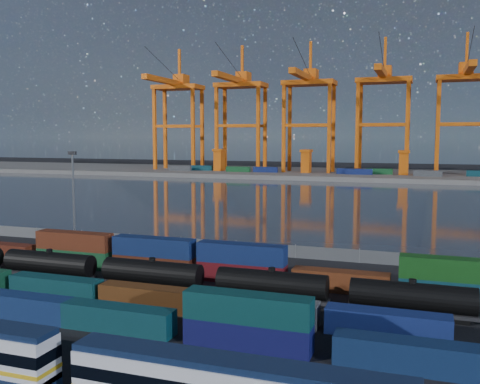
% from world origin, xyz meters
% --- Properties ---
extents(ground, '(700.00, 700.00, 0.00)m').
position_xyz_m(ground, '(0.00, 0.00, 0.00)').
color(ground, black).
rests_on(ground, ground).
extents(harbor_water, '(700.00, 700.00, 0.00)m').
position_xyz_m(harbor_water, '(0.00, 105.00, 0.01)').
color(harbor_water, '#2A313D').
rests_on(harbor_water, ground).
extents(far_quay, '(700.00, 70.00, 2.00)m').
position_xyz_m(far_quay, '(0.00, 210.00, 1.00)').
color(far_quay, '#514F4C').
rests_on(far_quay, ground).
extents(distant_mountains, '(2470.00, 1100.00, 520.00)m').
position_xyz_m(distant_mountains, '(63.02, 1600.00, 220.29)').
color(distant_mountains, '#1E2630').
rests_on(distant_mountains, ground).
extents(container_row_mid, '(141.83, 2.39, 5.10)m').
position_xyz_m(container_row_mid, '(-14.11, -2.13, 1.70)').
color(container_row_mid, '#45474A').
rests_on(container_row_mid, ground).
extents(container_row_north, '(141.09, 2.43, 5.17)m').
position_xyz_m(container_row_north, '(5.29, 11.78, 1.98)').
color(container_row_north, '#0F194F').
rests_on(container_row_north, ground).
extents(tanker_string, '(106.43, 2.89, 4.13)m').
position_xyz_m(tanker_string, '(-18.35, 4.63, 2.07)').
color(tanker_string, black).
rests_on(tanker_string, ground).
extents(waterfront_fence, '(160.12, 0.12, 2.20)m').
position_xyz_m(waterfront_fence, '(-0.00, 28.00, 1.00)').
color(waterfront_fence, '#595B5E').
rests_on(waterfront_fence, ground).
extents(yard_light_mast, '(1.60, 0.40, 16.60)m').
position_xyz_m(yard_light_mast, '(-30.00, 26.00, 9.30)').
color(yard_light_mast, slate).
rests_on(yard_light_mast, ground).
extents(gantry_cranes, '(200.01, 48.02, 65.03)m').
position_xyz_m(gantry_cranes, '(-7.50, 203.27, 39.86)').
color(gantry_cranes, '#DD5C0F').
rests_on(gantry_cranes, ground).
extents(quay_containers, '(172.58, 10.99, 2.60)m').
position_xyz_m(quay_containers, '(-11.00, 195.46, 3.30)').
color(quay_containers, navy).
rests_on(quay_containers, far_quay).
extents(straddle_carriers, '(140.00, 7.00, 11.10)m').
position_xyz_m(straddle_carriers, '(-2.50, 200.00, 7.82)').
color(straddle_carriers, '#DD5C0F').
rests_on(straddle_carriers, far_quay).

